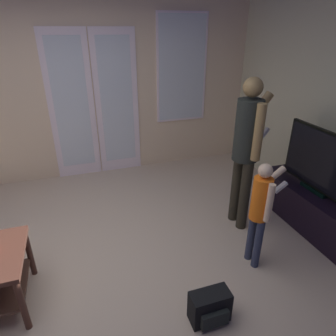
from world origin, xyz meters
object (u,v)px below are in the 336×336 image
tv_stand (310,207)px  person_adult (247,143)px  flat_screen_tv (321,162)px  person_child (261,207)px  backpack (210,307)px

tv_stand → person_adult: (-0.75, 0.27, 0.77)m
flat_screen_tv → person_adult: 0.82m
person_child → backpack: 0.95m
person_adult → person_child: person_adult is taller
person_child → backpack: size_ratio=3.39×
person_adult → backpack: 1.60m
flat_screen_tv → person_child: bearing=-160.1°
tv_stand → flat_screen_tv: flat_screen_tv is taller
person_child → person_adult: bearing=72.3°
tv_stand → person_child: 1.08m
tv_stand → flat_screen_tv: size_ratio=1.42×
tv_stand → person_child: (-0.94, -0.34, 0.41)m
tv_stand → backpack: tv_stand is taller
backpack → flat_screen_tv: bearing=25.9°
person_adult → person_child: size_ratio=1.57×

